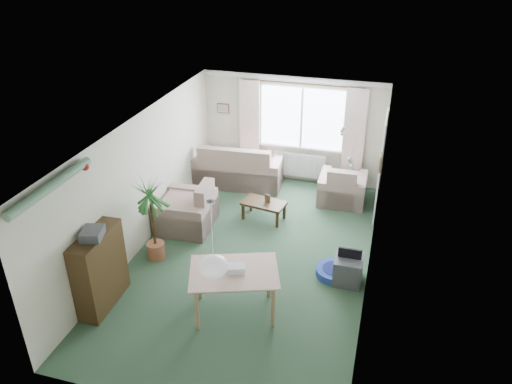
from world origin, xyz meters
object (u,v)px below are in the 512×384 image
(bookshelf, at_px, (100,270))
(coffee_table, at_px, (264,210))
(sofa, at_px, (239,162))
(dining_table, at_px, (234,292))
(pet_bed, at_px, (335,272))
(armchair_left, at_px, (185,205))
(armchair_corner, at_px, (343,183))
(houseplant, at_px, (153,219))
(tv_cube, at_px, (348,269))

(bookshelf, bearing_deg, coffee_table, 59.37)
(coffee_table, bearing_deg, sofa, 124.39)
(dining_table, relative_size, pet_bed, 1.85)
(armchair_left, distance_m, coffee_table, 1.55)
(armchair_left, bearing_deg, pet_bed, 72.60)
(sofa, xyz_separation_m, armchair_corner, (2.36, -0.25, -0.06))
(coffee_table, bearing_deg, pet_bed, -41.64)
(sofa, xyz_separation_m, houseplant, (-0.51, -3.20, 0.29))
(armchair_corner, distance_m, houseplant, 4.13)
(coffee_table, height_order, tv_cube, tv_cube)
(armchair_corner, xyz_separation_m, armchair_left, (-2.76, -1.84, 0.04))
(armchair_corner, xyz_separation_m, dining_table, (-1.10, -3.91, -0.06))
(sofa, bearing_deg, pet_bed, 128.06)
(pet_bed, bearing_deg, dining_table, -135.14)
(armchair_left, relative_size, houseplant, 0.67)
(bookshelf, bearing_deg, dining_table, 7.99)
(dining_table, height_order, pet_bed, dining_table)
(armchair_left, bearing_deg, dining_table, 35.46)
(coffee_table, relative_size, houseplant, 0.53)
(armchair_left, height_order, coffee_table, armchair_left)
(dining_table, bearing_deg, sofa, 106.78)
(pet_bed, bearing_deg, armchair_left, 165.68)
(coffee_table, height_order, dining_table, dining_table)
(coffee_table, height_order, houseplant, houseplant)
(coffee_table, relative_size, dining_table, 0.71)
(tv_cube, bearing_deg, bookshelf, -156.16)
(bookshelf, xyz_separation_m, pet_bed, (3.32, 1.66, -0.56))
(armchair_left, bearing_deg, houseplant, -8.51)
(sofa, height_order, armchair_left, sofa)
(sofa, height_order, coffee_table, sofa)
(dining_table, bearing_deg, coffee_table, 96.01)
(armchair_corner, bearing_deg, armchair_left, 32.68)
(dining_table, xyz_separation_m, pet_bed, (1.32, 1.32, -0.30))
(dining_table, bearing_deg, tv_cube, 38.35)
(bookshelf, bearing_deg, pet_bed, 24.81)
(armchair_left, height_order, bookshelf, bookshelf)
(armchair_left, height_order, tv_cube, armchair_left)
(armchair_corner, relative_size, coffee_table, 1.14)
(armchair_left, height_order, dining_table, armchair_left)
(armchair_corner, relative_size, dining_table, 0.81)
(coffee_table, height_order, pet_bed, coffee_table)
(bookshelf, height_order, tv_cube, bookshelf)
(coffee_table, distance_m, dining_table, 2.77)
(tv_cube, bearing_deg, houseplant, -175.56)
(armchair_corner, height_order, bookshelf, bookshelf)
(houseplant, bearing_deg, armchair_corner, 45.84)
(coffee_table, bearing_deg, bookshelf, -118.85)
(coffee_table, relative_size, bookshelf, 0.67)
(coffee_table, distance_m, pet_bed, 2.16)
(houseplant, distance_m, dining_table, 2.05)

